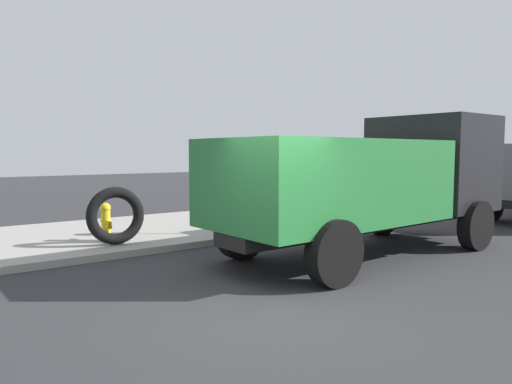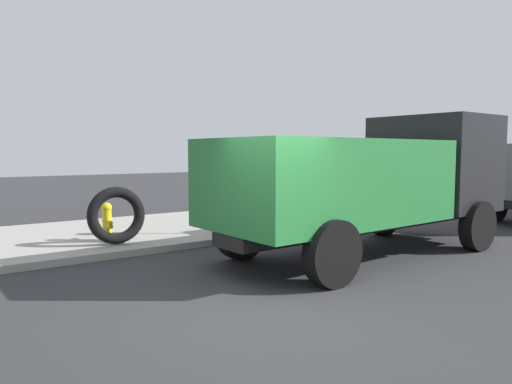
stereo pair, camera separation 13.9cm
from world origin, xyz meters
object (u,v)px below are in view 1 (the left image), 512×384
loose_tire (116,216)px  dump_truck_green (371,178)px  stop_sign (220,173)px  fire_hydrant (106,220)px

loose_tire → dump_truck_green: size_ratio=0.18×
loose_tire → dump_truck_green: bearing=-38.6°
loose_tire → stop_sign: stop_sign is taller
fire_hydrant → dump_truck_green: size_ratio=0.12×
fire_hydrant → loose_tire: 0.59m
dump_truck_green → fire_hydrant: bearing=137.2°
stop_sign → dump_truck_green: 3.65m
stop_sign → fire_hydrant: bearing=162.7°
fire_hydrant → stop_sign: bearing=-17.3°
stop_sign → dump_truck_green: size_ratio=0.31×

